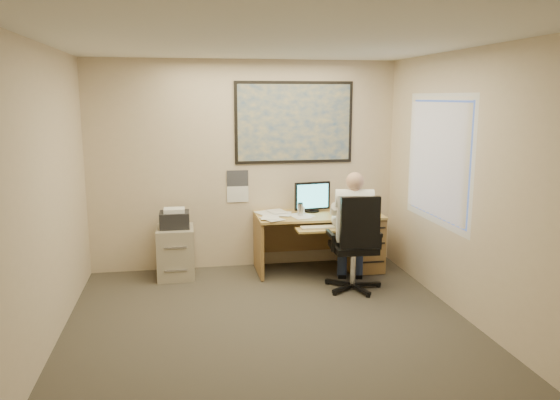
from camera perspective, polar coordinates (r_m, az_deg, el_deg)
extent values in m
cube|color=#3C372F|center=(5.33, -0.67, -13.99)|extent=(4.00, 4.50, 0.00)
cube|color=white|center=(4.87, -0.74, 16.28)|extent=(4.00, 4.50, 0.00)
cube|color=beige|center=(7.13, -3.69, 3.62)|extent=(4.00, 0.00, 2.70)
cube|color=beige|center=(2.79, 7.00, -7.71)|extent=(4.00, 0.00, 2.70)
cube|color=beige|center=(5.01, -23.91, -0.32)|extent=(0.00, 4.50, 2.70)
cube|color=beige|center=(5.61, 19.91, 1.06)|extent=(0.00, 4.50, 2.70)
cube|color=tan|center=(7.03, 4.04, -1.58)|extent=(1.60, 0.75, 0.03)
cube|color=olive|center=(7.27, 8.41, -4.28)|extent=(0.45, 0.70, 0.70)
cube|color=olive|center=(6.97, -2.25, -4.84)|extent=(0.04, 0.70, 0.70)
cube|color=olive|center=(7.42, 3.36, -3.17)|extent=(1.55, 0.03, 0.55)
cylinder|color=black|center=(7.15, 3.35, -1.15)|extent=(0.19, 0.19, 0.02)
cube|color=black|center=(7.09, 3.40, 0.43)|extent=(0.48, 0.11, 0.36)
cube|color=#56DEEA|center=(7.07, 3.45, 0.40)|extent=(0.42, 0.07, 0.31)
cube|color=tan|center=(6.59, 4.06, -3.07)|extent=(0.55, 0.30, 0.02)
cube|color=beige|center=(6.59, 4.06, -2.87)|extent=(0.43, 0.14, 0.02)
cube|color=black|center=(7.21, 7.75, -1.00)|extent=(0.26, 0.25, 0.05)
cylinder|color=silver|center=(6.88, 2.13, -1.03)|extent=(0.07, 0.07, 0.16)
cylinder|color=white|center=(7.00, 2.28, -1.09)|extent=(0.08, 0.08, 0.09)
cube|color=white|center=(6.93, 0.43, -1.51)|extent=(0.60, 0.56, 0.02)
cube|color=#1E4C93|center=(7.16, 1.50, 8.09)|extent=(1.56, 0.03, 1.06)
cube|color=white|center=(7.14, -4.45, 1.44)|extent=(0.28, 0.01, 0.42)
cube|color=#A69B86|center=(6.98, -10.83, -5.37)|extent=(0.46, 0.55, 0.63)
cube|color=black|center=(6.88, -10.95, -2.04)|extent=(0.36, 0.32, 0.20)
cube|color=white|center=(6.84, -10.99, -1.06)|extent=(0.25, 0.20, 0.05)
cylinder|color=silver|center=(6.51, 7.62, -6.92)|extent=(0.06, 0.06, 0.43)
cube|color=black|center=(6.44, 7.68, -4.93)|extent=(0.51, 0.51, 0.07)
cube|color=black|center=(6.13, 8.54, -2.35)|extent=(0.45, 0.08, 0.59)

